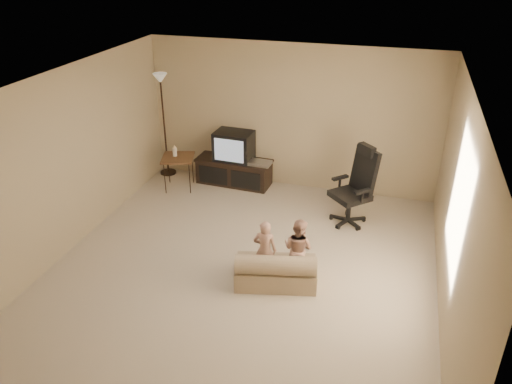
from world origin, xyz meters
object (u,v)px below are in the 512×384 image
side_table (178,158)px  toddler_left (265,250)px  floor_lamp (162,102)px  toddler_right (298,249)px  child_sofa (276,271)px  tv_stand (234,163)px  office_chair (354,196)px

side_table → toddler_left: (2.17, -2.11, -0.15)m
floor_lamp → toddler_right: floor_lamp is taller
toddler_left → toddler_right: 0.43m
toddler_right → child_sofa: bearing=66.8°
floor_lamp → child_sofa: floor_lamp is taller
side_table → toddler_right: size_ratio=0.94×
tv_stand → toddler_left: tv_stand is taller
office_chair → toddler_left: bearing=-72.3°
tv_stand → side_table: size_ratio=1.72×
side_table → toddler_left: size_ratio=0.95×
tv_stand → floor_lamp: (-1.35, 0.06, 0.97)m
tv_stand → floor_lamp: bearing=-179.6°
toddler_right → side_table: bearing=-18.2°
toddler_left → floor_lamp: bearing=-49.4°
office_chair → side_table: bearing=-141.1°
side_table → child_sofa: bearing=-43.3°
floor_lamp → child_sofa: 4.08m
floor_lamp → toddler_right: 4.02m
tv_stand → office_chair: bearing=-16.6°
office_chair → floor_lamp: bearing=-148.2°
side_table → floor_lamp: size_ratio=0.42×
office_chair → toddler_right: (-0.52, -1.63, -0.03)m
side_table → toddler_right: toddler_right is taller
office_chair → child_sofa: office_chair is taller
office_chair → child_sofa: 2.03m
side_table → child_sofa: 3.24m
office_chair → side_table: office_chair is taller
child_sofa → toddler_left: (-0.17, 0.10, 0.22)m
floor_lamp → toddler_left: bearing=-44.8°
tv_stand → child_sofa: bearing=-58.3°
office_chair → side_table: 3.11m
toddler_left → office_chair: bearing=-122.0°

